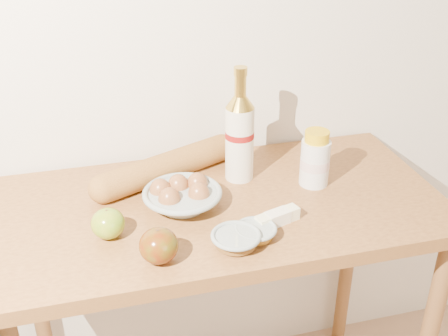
{
  "coord_description": "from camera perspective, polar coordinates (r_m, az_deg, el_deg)",
  "views": [
    {
      "loc": [
        -0.32,
        -0.06,
        1.7
      ],
      "look_at": [
        0.0,
        1.15,
        1.02
      ],
      "focal_mm": 45.0,
      "sensor_mm": 36.0,
      "label": 1
    }
  ],
  "objects": [
    {
      "name": "back_wall",
      "position": [
        1.66,
        -3.28,
        14.43
      ],
      "size": [
        3.5,
        0.02,
        2.6
      ],
      "primitive_type": "cube",
      "color": "beige",
      "rests_on": "ground"
    },
    {
      "name": "table",
      "position": [
        1.58,
        -0.28,
        -7.26
      ],
      "size": [
        1.2,
        0.6,
        0.9
      ],
      "color": "#A16933",
      "rests_on": "ground"
    },
    {
      "name": "bourbon_bottle",
      "position": [
        1.57,
        1.6,
        3.36
      ],
      "size": [
        0.08,
        0.08,
        0.33
      ],
      "rotation": [
        0.0,
        0.0,
        0.02
      ],
      "color": "beige",
      "rests_on": "table"
    },
    {
      "name": "cream_bottle",
      "position": [
        1.58,
        9.23,
        0.83
      ],
      "size": [
        0.09,
        0.09,
        0.16
      ],
      "rotation": [
        0.0,
        0.0,
        -0.09
      ],
      "color": "silver",
      "rests_on": "table"
    },
    {
      "name": "egg_bowl",
      "position": [
        1.49,
        -4.3,
        -2.81
      ],
      "size": [
        0.23,
        0.23,
        0.07
      ],
      "rotation": [
        0.0,
        0.0,
        0.07
      ],
      "color": "#909D98",
      "rests_on": "table"
    },
    {
      "name": "baguette",
      "position": [
        1.61,
        -5.88,
        0.14
      ],
      "size": [
        0.47,
        0.27,
        0.08
      ],
      "rotation": [
        0.0,
        0.0,
        0.41
      ],
      "color": "#AA7434",
      "rests_on": "table"
    },
    {
      "name": "apple_yellowgreen",
      "position": [
        1.39,
        -11.71,
        -5.54
      ],
      "size": [
        0.1,
        0.1,
        0.08
      ],
      "rotation": [
        0.0,
        0.0,
        0.31
      ],
      "color": "#A19B20",
      "rests_on": "table"
    },
    {
      "name": "apple_redgreen_front",
      "position": [
        1.29,
        -6.65,
        -7.84
      ],
      "size": [
        0.11,
        0.11,
        0.08
      ],
      "rotation": [
        0.0,
        0.0,
        -0.24
      ],
      "color": "#7E0607",
      "rests_on": "table"
    },
    {
      "name": "sugar_bowl",
      "position": [
        1.34,
        1.22,
        -7.26
      ],
      "size": [
        0.16,
        0.16,
        0.03
      ],
      "rotation": [
        0.0,
        0.0,
        -0.39
      ],
      "color": "#8C9995",
      "rests_on": "table"
    },
    {
      "name": "syrup_bowl",
      "position": [
        1.37,
        3.22,
        -6.5
      ],
      "size": [
        0.13,
        0.13,
        0.03
      ],
      "rotation": [
        0.0,
        0.0,
        0.33
      ],
      "color": "#8F9C97",
      "rests_on": "table"
    },
    {
      "name": "butter_stick",
      "position": [
        1.43,
        5.45,
        -5.05
      ],
      "size": [
        0.12,
        0.07,
        0.04
      ],
      "rotation": [
        0.0,
        0.0,
        0.3
      ],
      "color": "#F2EEBB",
      "rests_on": "table"
    }
  ]
}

